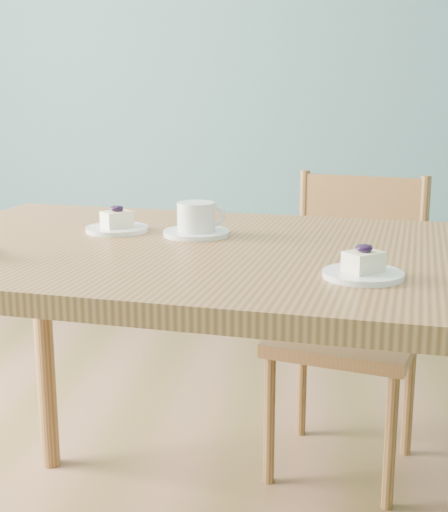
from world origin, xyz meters
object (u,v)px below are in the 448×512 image
object	(u,v)px
dining_chair	(348,323)
cheesecake_plate_near	(363,269)
cheesecake_plate_far	(117,225)
coffee_cup	(197,221)
dining_table	(238,284)

from	to	relation	value
dining_chair	cheesecake_plate_near	distance (m)	0.90
cheesecake_plate_far	coffee_cup	xyz separation A→B (m)	(0.20, -0.03, 0.02)
cheesecake_plate_near	cheesecake_plate_far	xyz separation A→B (m)	(-0.55, 0.38, 0.00)
dining_table	coffee_cup	xyz separation A→B (m)	(-0.11, 0.12, 0.11)
dining_table	cheesecake_plate_far	distance (m)	0.35
dining_table	cheesecake_plate_near	world-z (taller)	cheesecake_plate_near
dining_chair	cheesecake_plate_far	xyz separation A→B (m)	(-0.59, -0.44, 0.37)
coffee_cup	dining_table	bearing A→B (deg)	-65.19
dining_table	dining_chair	bearing A→B (deg)	73.74
dining_chair	cheesecake_plate_near	world-z (taller)	dining_chair
dining_table	cheesecake_plate_far	xyz separation A→B (m)	(-0.30, 0.15, 0.10)
dining_chair	cheesecake_plate_far	distance (m)	0.83
cheesecake_plate_far	dining_table	bearing A→B (deg)	-26.44
dining_table	cheesecake_plate_far	bearing A→B (deg)	162.81
dining_chair	cheesecake_plate_far	bearing A→B (deg)	-126.36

